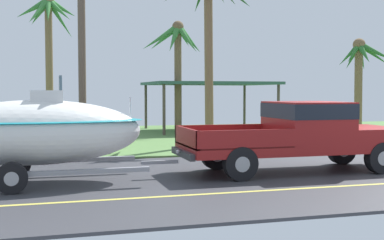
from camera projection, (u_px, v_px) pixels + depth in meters
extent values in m
cube|color=#38383D|center=(360.00, 172.00, 13.34)|extent=(36.00, 8.00, 0.06)
cube|color=#567F42|center=(222.00, 136.00, 23.89)|extent=(36.00, 14.00, 0.11)
cube|color=maroon|center=(293.00, 147.00, 13.14)|extent=(5.77, 2.00, 0.22)
cube|color=maroon|center=(363.00, 134.00, 13.69)|extent=(1.61, 2.00, 0.38)
cube|color=maroon|center=(307.00, 122.00, 13.22)|extent=(1.73, 2.00, 1.07)
cube|color=black|center=(307.00, 111.00, 13.20)|extent=(1.75, 2.02, 0.38)
cube|color=#621111|center=(232.00, 144.00, 12.68)|extent=(2.42, 2.00, 0.04)
cube|color=maroon|center=(219.00, 133.00, 13.59)|extent=(2.42, 0.08, 0.45)
cube|color=maroon|center=(247.00, 140.00, 11.74)|extent=(2.42, 0.08, 0.45)
cube|color=maroon|center=(187.00, 137.00, 12.34)|extent=(0.08, 2.00, 0.45)
cube|color=#333338|center=(183.00, 154.00, 12.34)|extent=(0.12, 1.80, 0.16)
sphere|color=#B2B2B7|center=(178.00, 152.00, 12.30)|extent=(0.10, 0.10, 0.10)
cylinder|color=black|center=(341.00, 150.00, 14.56)|extent=(0.80, 0.28, 0.80)
cylinder|color=#9E9EA3|center=(341.00, 150.00, 14.56)|extent=(0.36, 0.29, 0.36)
cylinder|color=black|center=(381.00, 158.00, 12.85)|extent=(0.80, 0.28, 0.80)
cylinder|color=#9E9EA3|center=(381.00, 158.00, 12.85)|extent=(0.36, 0.29, 0.36)
cylinder|color=black|center=(216.00, 155.00, 13.52)|extent=(0.80, 0.28, 0.80)
cylinder|color=#9E9EA3|center=(216.00, 155.00, 13.52)|extent=(0.36, 0.29, 0.36)
cylinder|color=black|center=(240.00, 164.00, 11.81)|extent=(0.80, 0.28, 0.80)
cylinder|color=#9E9EA3|center=(240.00, 164.00, 11.81)|extent=(0.36, 0.29, 0.36)
cube|color=gray|center=(160.00, 162.00, 12.19)|extent=(0.90, 0.10, 0.08)
cube|color=gray|center=(38.00, 161.00, 12.35)|extent=(4.73, 0.12, 0.10)
cube|color=gray|center=(36.00, 174.00, 10.49)|extent=(4.73, 0.12, 0.10)
cylinder|color=black|center=(17.00, 164.00, 12.28)|extent=(0.64, 0.22, 0.64)
cylinder|color=#9E9EA3|center=(17.00, 164.00, 12.28)|extent=(0.29, 0.23, 0.29)
cylinder|color=black|center=(12.00, 178.00, 10.31)|extent=(0.64, 0.22, 0.64)
cylinder|color=#9E9EA3|center=(12.00, 178.00, 10.31)|extent=(0.29, 0.23, 0.29)
ellipsoid|color=white|center=(36.00, 132.00, 11.38)|extent=(4.69, 1.91, 1.46)
ellipsoid|color=teal|center=(36.00, 121.00, 11.36)|extent=(4.78, 1.95, 0.12)
cube|color=silver|center=(47.00, 105.00, 11.41)|extent=(0.70, 0.60, 0.65)
cube|color=slate|center=(60.00, 84.00, 11.46)|extent=(0.06, 0.56, 0.36)
cylinder|color=silver|center=(130.00, 107.00, 11.93)|extent=(0.04, 0.04, 0.50)
cube|color=#99999E|center=(43.00, 138.00, 16.74)|extent=(4.35, 1.78, 0.70)
cube|color=black|center=(36.00, 120.00, 16.65)|extent=(2.44, 1.64, 0.50)
cylinder|color=black|center=(87.00, 141.00, 17.93)|extent=(0.66, 0.22, 0.66)
cylinder|color=#9E9EA3|center=(87.00, 141.00, 17.93)|extent=(0.30, 0.23, 0.30)
cylinder|color=black|center=(91.00, 146.00, 16.39)|extent=(0.66, 0.22, 0.66)
cylinder|color=#9E9EA3|center=(91.00, 146.00, 16.39)|extent=(0.30, 0.23, 0.30)
cylinder|color=#4C4238|center=(244.00, 106.00, 29.32)|extent=(0.14, 0.14, 2.41)
cylinder|color=#4C4238|center=(278.00, 109.00, 25.03)|extent=(0.14, 0.14, 2.41)
cylinder|color=#4C4238|center=(146.00, 107.00, 27.74)|extent=(0.14, 0.14, 2.41)
cylinder|color=#4C4238|center=(164.00, 110.00, 23.45)|extent=(0.14, 0.14, 2.41)
cube|color=#2D5647|center=(209.00, 83.00, 26.31)|extent=(6.26, 4.97, 0.14)
cylinder|color=brown|center=(209.00, 60.00, 19.17)|extent=(0.32, 0.54, 6.52)
cylinder|color=brown|center=(178.00, 81.00, 24.15)|extent=(0.34, 0.37, 5.13)
cone|color=#387A38|center=(189.00, 39.00, 24.10)|extent=(1.38, 0.59, 1.44)
cone|color=#387A38|center=(184.00, 37.00, 24.62)|extent=(1.14, 1.31, 1.07)
cone|color=#387A38|center=(164.00, 38.00, 24.58)|extent=(1.39, 1.75, 1.27)
cone|color=#387A38|center=(160.00, 38.00, 23.80)|extent=(1.90, 0.35, 1.39)
cone|color=#387A38|center=(174.00, 39.00, 23.62)|extent=(1.04, 1.16, 1.45)
cone|color=#387A38|center=(187.00, 39.00, 23.71)|extent=(1.08, 1.27, 1.47)
sphere|color=brown|center=(178.00, 27.00, 24.01)|extent=(0.55, 0.55, 0.55)
cylinder|color=brown|center=(358.00, 87.00, 27.46)|extent=(0.42, 0.47, 4.59)
cone|color=#2D6B2D|center=(375.00, 55.00, 27.48)|extent=(1.98, 0.57, 1.38)
cone|color=#2D6B2D|center=(362.00, 57.00, 27.90)|extent=(1.32, 1.25, 1.54)
cone|color=#2D6B2D|center=(353.00, 57.00, 27.75)|extent=(0.59, 1.20, 1.45)
cone|color=#2D6B2D|center=(349.00, 55.00, 27.47)|extent=(1.25, 0.87, 1.32)
cone|color=#2D6B2D|center=(353.00, 53.00, 27.02)|extent=(1.32, 0.84, 1.25)
cone|color=#2D6B2D|center=(364.00, 53.00, 26.84)|extent=(0.51, 1.37, 1.31)
cone|color=#2D6B2D|center=(377.00, 53.00, 26.96)|extent=(1.76, 1.62, 1.28)
sphere|color=brown|center=(359.00, 45.00, 27.33)|extent=(0.67, 0.67, 0.67)
cylinder|color=brown|center=(49.00, 67.00, 24.99)|extent=(0.36, 0.43, 6.50)
cone|color=#387A38|center=(62.00, 9.00, 24.98)|extent=(1.49, 0.43, 1.05)
cone|color=#387A38|center=(60.00, 20.00, 25.40)|extent=(1.50, 1.19, 1.87)
cone|color=#387A38|center=(49.00, 12.00, 25.37)|extent=(0.49, 1.36, 1.17)
cone|color=#387A38|center=(40.00, 13.00, 25.00)|extent=(1.26, 1.04, 1.36)
cone|color=#387A38|center=(32.00, 9.00, 24.62)|extent=(1.67, 0.39, 1.19)
cone|color=#387A38|center=(39.00, 11.00, 24.22)|extent=(1.39, 1.52, 1.54)
cone|color=#387A38|center=(48.00, 10.00, 24.30)|extent=(0.40, 1.39, 1.39)
cone|color=#387A38|center=(59.00, 10.00, 24.56)|extent=(1.38, 1.25, 1.28)
sphere|color=brown|center=(48.00, 1.00, 24.80)|extent=(0.57, 0.57, 0.57)
cylinder|color=brown|center=(82.00, 23.00, 16.06)|extent=(0.24, 0.24, 8.49)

